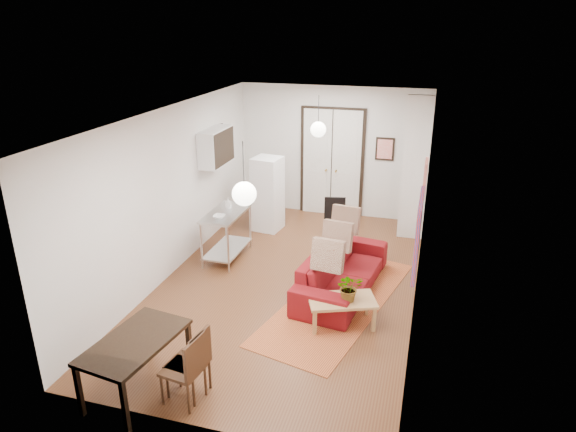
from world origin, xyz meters
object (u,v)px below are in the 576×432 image
(coffee_table, at_px, (342,303))
(dining_chair_far, at_px, (185,359))
(dining_table, at_px, (135,346))
(fridge, at_px, (268,194))
(kitchen_counter, at_px, (227,229))
(sofa, at_px, (342,271))
(black_side_chair, at_px, (335,210))
(dining_chair_near, at_px, (190,353))

(coffee_table, bearing_deg, dining_chair_far, -126.53)
(coffee_table, bearing_deg, dining_table, -134.88)
(fridge, relative_size, dining_table, 1.13)
(coffee_table, xyz_separation_m, kitchen_counter, (-2.49, 1.66, 0.22))
(coffee_table, distance_m, fridge, 3.93)
(sofa, xyz_separation_m, coffee_table, (0.18, -1.03, 0.02))
(coffee_table, relative_size, black_side_chair, 1.20)
(fridge, height_order, dining_chair_far, fridge)
(dining_chair_near, height_order, dining_chair_far, same)
(sofa, relative_size, black_side_chair, 2.61)
(dining_table, height_order, dining_chair_near, dining_chair_near)
(sofa, xyz_separation_m, dining_table, (-1.90, -3.12, 0.29))
(dining_chair_far, bearing_deg, kitchen_counter, -156.82)
(kitchen_counter, relative_size, dining_chair_near, 1.34)
(fridge, relative_size, black_side_chair, 1.72)
(sofa, height_order, dining_table, dining_table)
(coffee_table, relative_size, dining_chair_near, 1.23)
(sofa, relative_size, dining_chair_near, 2.67)
(kitchen_counter, distance_m, dining_table, 3.78)
(kitchen_counter, relative_size, black_side_chair, 1.31)
(fridge, xyz_separation_m, dining_chair_near, (0.71, -5.11, -0.27))
(fridge, relative_size, dining_chair_far, 1.76)
(kitchen_counter, xyz_separation_m, dining_chair_near, (1.00, -3.54, -0.08))
(kitchen_counter, relative_size, dining_chair_far, 1.34)
(coffee_table, xyz_separation_m, dining_table, (-2.09, -2.10, 0.27))
(dining_chair_far, distance_m, black_side_chair, 5.38)
(dining_chair_far, bearing_deg, sofa, 164.72)
(dining_chair_far, xyz_separation_m, black_side_chair, (0.73, 5.33, 0.02))
(kitchen_counter, xyz_separation_m, fridge, (0.29, 1.57, 0.19))
(sofa, bearing_deg, coffee_table, -161.82)
(fridge, bearing_deg, dining_table, -80.82)
(dining_table, distance_m, dining_chair_far, 0.62)
(kitchen_counter, xyz_separation_m, dining_table, (0.40, -3.76, 0.05))
(fridge, height_order, dining_chair_near, fridge)
(kitchen_counter, xyz_separation_m, dining_chair_far, (1.00, -3.67, -0.08))
(dining_chair_near, bearing_deg, coffee_table, 149.61)
(sofa, distance_m, dining_chair_near, 3.19)
(dining_chair_far, bearing_deg, dining_chair_near, -172.04)
(dining_table, xyz_separation_m, black_side_chair, (1.33, 5.41, -0.11))
(dining_table, distance_m, dining_chair_near, 0.65)
(kitchen_counter, bearing_deg, dining_chair_near, -73.77)
(dining_table, xyz_separation_m, dining_chair_near, (0.60, 0.22, -0.13))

